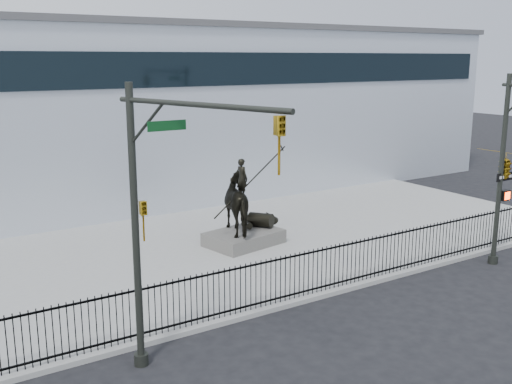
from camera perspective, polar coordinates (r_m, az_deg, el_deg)
ground at (r=19.15m, az=9.52°, el=-10.67°), size 120.00×120.00×0.00m
plaza at (r=24.39m, az=-1.62°, el=-5.14°), size 30.00×12.00×0.15m
building at (r=35.13m, az=-12.83°, el=7.39°), size 44.00×14.00×9.00m
picket_fence at (r=19.69m, az=7.15°, el=-7.11°), size 22.10×0.10×1.50m
statue_plinth at (r=24.25m, az=-1.16°, el=-4.39°), size 3.20×2.48×0.54m
equestrian_statue at (r=23.91m, az=-1.08°, el=-1.14°), size 3.66×2.60×3.14m
traffic_signal_left at (r=13.79m, az=-9.27°, el=-2.21°), size 1.52×4.84×7.00m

